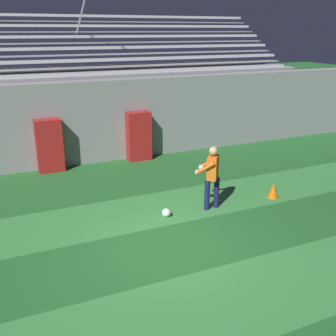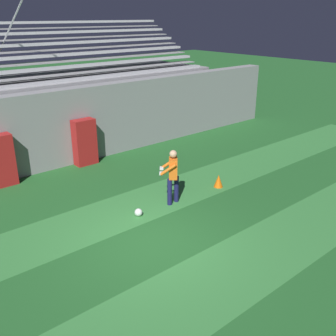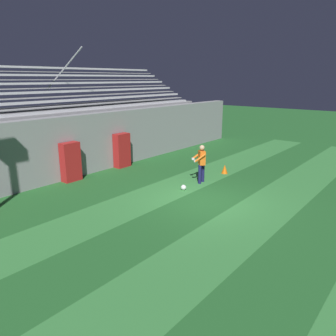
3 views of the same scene
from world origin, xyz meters
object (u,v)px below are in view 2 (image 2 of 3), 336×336
object	(u,v)px
goalkeeper	(173,174)
soccer_ball	(138,212)
traffic_cone	(218,181)
padding_pillar_gate_left	(1,161)
padding_pillar_gate_right	(85,142)

from	to	relation	value
goalkeeper	soccer_ball	xyz separation A→B (m)	(-1.26, 0.00, -0.84)
soccer_ball	traffic_cone	distance (m)	3.18
goalkeeper	traffic_cone	xyz separation A→B (m)	(1.92, -0.08, -0.74)
padding_pillar_gate_left	padding_pillar_gate_right	size ratio (longest dim) A/B	1.00
padding_pillar_gate_left	traffic_cone	xyz separation A→B (m)	(5.29, -4.69, -0.65)
soccer_ball	traffic_cone	world-z (taller)	traffic_cone
soccer_ball	goalkeeper	bearing A→B (deg)	-0.13
padding_pillar_gate_left	padding_pillar_gate_right	distance (m)	3.05
traffic_cone	goalkeeper	bearing A→B (deg)	177.48
traffic_cone	padding_pillar_gate_right	bearing A→B (deg)	115.48
soccer_ball	traffic_cone	xyz separation A→B (m)	(3.18, -0.09, 0.10)
padding_pillar_gate_left	goalkeeper	xyz separation A→B (m)	(3.37, -4.61, 0.09)
padding_pillar_gate_left	goalkeeper	distance (m)	5.71
padding_pillar_gate_left	traffic_cone	bearing A→B (deg)	-41.56
goalkeeper	soccer_ball	bearing A→B (deg)	179.87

